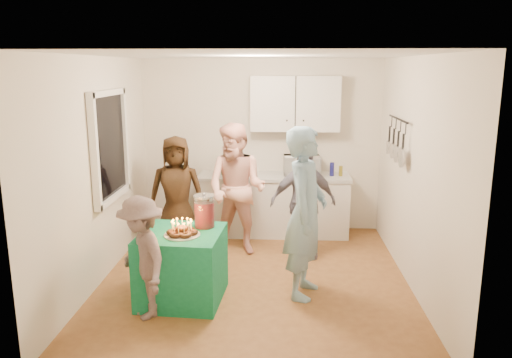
{
  "coord_description": "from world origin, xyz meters",
  "views": [
    {
      "loc": [
        0.29,
        -5.53,
        2.48
      ],
      "look_at": [
        0.0,
        0.35,
        1.15
      ],
      "focal_mm": 35.0,
      "sensor_mm": 36.0,
      "label": 1
    }
  ],
  "objects_px": {
    "woman_back_left": "(177,192)",
    "woman_back_right": "(303,203)",
    "child_near_left": "(142,258)",
    "counter": "(274,206)",
    "party_table": "(182,266)",
    "woman_back_center": "(237,189)",
    "microwave": "(302,166)",
    "punch_jar": "(204,212)",
    "man_birthday": "(306,213)"
  },
  "relations": [
    {
      "from": "counter",
      "to": "woman_back_right",
      "type": "relative_size",
      "value": 1.47
    },
    {
      "from": "counter",
      "to": "microwave",
      "type": "height_order",
      "value": "microwave"
    },
    {
      "from": "woman_back_center",
      "to": "child_near_left",
      "type": "xyz_separation_m",
      "value": [
        -0.78,
        -1.85,
        -0.25
      ]
    },
    {
      "from": "party_table",
      "to": "counter",
      "type": "bearing_deg",
      "value": 66.94
    },
    {
      "from": "child_near_left",
      "to": "woman_back_left",
      "type": "bearing_deg",
      "value": 145.34
    },
    {
      "from": "punch_jar",
      "to": "woman_back_right",
      "type": "xyz_separation_m",
      "value": [
        1.13,
        1.11,
        -0.18
      ]
    },
    {
      "from": "woman_back_left",
      "to": "microwave",
      "type": "bearing_deg",
      "value": 14.48
    },
    {
      "from": "woman_back_center",
      "to": "woman_back_right",
      "type": "bearing_deg",
      "value": 12.31
    },
    {
      "from": "party_table",
      "to": "punch_jar",
      "type": "height_order",
      "value": "punch_jar"
    },
    {
      "from": "punch_jar",
      "to": "woman_back_left",
      "type": "xyz_separation_m",
      "value": [
        -0.6,
        1.41,
        -0.15
      ]
    },
    {
      "from": "punch_jar",
      "to": "man_birthday",
      "type": "height_order",
      "value": "man_birthday"
    },
    {
      "from": "woman_back_left",
      "to": "man_birthday",
      "type": "bearing_deg",
      "value": -45.25
    },
    {
      "from": "man_birthday",
      "to": "woman_back_right",
      "type": "relative_size",
      "value": 1.26
    },
    {
      "from": "counter",
      "to": "woman_back_left",
      "type": "height_order",
      "value": "woman_back_left"
    },
    {
      "from": "punch_jar",
      "to": "woman_back_left",
      "type": "relative_size",
      "value": 0.22
    },
    {
      "from": "counter",
      "to": "man_birthday",
      "type": "distance_m",
      "value": 2.15
    },
    {
      "from": "counter",
      "to": "woman_back_center",
      "type": "height_order",
      "value": "woman_back_center"
    },
    {
      "from": "microwave",
      "to": "man_birthday",
      "type": "distance_m",
      "value": 2.05
    },
    {
      "from": "woman_back_left",
      "to": "child_near_left",
      "type": "bearing_deg",
      "value": -93.7
    },
    {
      "from": "microwave",
      "to": "punch_jar",
      "type": "bearing_deg",
      "value": -122.0
    },
    {
      "from": "microwave",
      "to": "woman_back_left",
      "type": "xyz_separation_m",
      "value": [
        -1.74,
        -0.63,
        -0.27
      ]
    },
    {
      "from": "counter",
      "to": "woman_back_left",
      "type": "distance_m",
      "value": 1.52
    },
    {
      "from": "woman_back_right",
      "to": "child_near_left",
      "type": "bearing_deg",
      "value": -146.18
    },
    {
      "from": "party_table",
      "to": "woman_back_center",
      "type": "bearing_deg",
      "value": 72.17
    },
    {
      "from": "microwave",
      "to": "woman_back_center",
      "type": "height_order",
      "value": "woman_back_center"
    },
    {
      "from": "counter",
      "to": "woman_back_left",
      "type": "xyz_separation_m",
      "value": [
        -1.33,
        -0.63,
        0.35
      ]
    },
    {
      "from": "woman_back_left",
      "to": "woman_back_right",
      "type": "relative_size",
      "value": 1.05
    },
    {
      "from": "child_near_left",
      "to": "counter",
      "type": "bearing_deg",
      "value": 117.91
    },
    {
      "from": "microwave",
      "to": "woman_back_left",
      "type": "relative_size",
      "value": 0.34
    },
    {
      "from": "party_table",
      "to": "man_birthday",
      "type": "relative_size",
      "value": 0.45
    },
    {
      "from": "microwave",
      "to": "punch_jar",
      "type": "xyz_separation_m",
      "value": [
        -1.14,
        -2.04,
        -0.13
      ]
    },
    {
      "from": "counter",
      "to": "punch_jar",
      "type": "distance_m",
      "value": 2.22
    },
    {
      "from": "counter",
      "to": "woman_back_center",
      "type": "relative_size",
      "value": 1.25
    },
    {
      "from": "woman_back_left",
      "to": "woman_back_right",
      "type": "height_order",
      "value": "woman_back_left"
    },
    {
      "from": "man_birthday",
      "to": "woman_back_center",
      "type": "bearing_deg",
      "value": 47.66
    },
    {
      "from": "woman_back_left",
      "to": "woman_back_right",
      "type": "xyz_separation_m",
      "value": [
        1.73,
        -0.3,
        -0.04
      ]
    },
    {
      "from": "woman_back_right",
      "to": "man_birthday",
      "type": "bearing_deg",
      "value": -103.21
    },
    {
      "from": "man_birthday",
      "to": "woman_back_left",
      "type": "relative_size",
      "value": 1.2
    },
    {
      "from": "party_table",
      "to": "woman_back_left",
      "type": "bearing_deg",
      "value": 103.2
    },
    {
      "from": "party_table",
      "to": "woman_back_left",
      "type": "height_order",
      "value": "woman_back_left"
    },
    {
      "from": "party_table",
      "to": "woman_back_left",
      "type": "relative_size",
      "value": 0.54
    },
    {
      "from": "party_table",
      "to": "man_birthday",
      "type": "height_order",
      "value": "man_birthday"
    },
    {
      "from": "party_table",
      "to": "child_near_left",
      "type": "bearing_deg",
      "value": -128.52
    },
    {
      "from": "party_table",
      "to": "woman_back_center",
      "type": "height_order",
      "value": "woman_back_center"
    },
    {
      "from": "microwave",
      "to": "woman_back_right",
      "type": "height_order",
      "value": "woman_back_right"
    },
    {
      "from": "woman_back_center",
      "to": "woman_back_right",
      "type": "distance_m",
      "value": 0.9
    },
    {
      "from": "punch_jar",
      "to": "woman_back_left",
      "type": "height_order",
      "value": "woman_back_left"
    },
    {
      "from": "punch_jar",
      "to": "child_near_left",
      "type": "bearing_deg",
      "value": -131.96
    },
    {
      "from": "counter",
      "to": "party_table",
      "type": "xyz_separation_m",
      "value": [
        -0.95,
        -2.24,
        -0.05
      ]
    },
    {
      "from": "woman_back_center",
      "to": "child_near_left",
      "type": "height_order",
      "value": "woman_back_center"
    }
  ]
}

